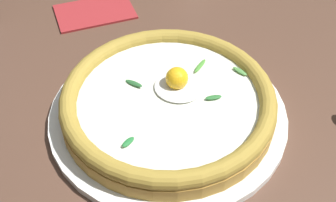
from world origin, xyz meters
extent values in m
cube|color=brown|center=(0.00, 0.00, -0.01)|extent=(2.40, 2.40, 0.03)
cylinder|color=white|center=(-0.01, -0.03, 0.01)|extent=(0.33, 0.33, 0.01)
cylinder|color=#AE8034|center=(-0.01, -0.03, 0.02)|extent=(0.30, 0.30, 0.02)
torus|color=#A88734|center=(-0.01, -0.03, 0.04)|extent=(0.30, 0.30, 0.02)
cylinder|color=white|center=(-0.01, -0.03, 0.04)|extent=(0.25, 0.25, 0.00)
ellipsoid|color=white|center=(-0.01, -0.05, 0.04)|extent=(0.07, 0.06, 0.01)
sphere|color=yellow|center=(-0.01, -0.06, 0.05)|extent=(0.03, 0.03, 0.03)
ellipsoid|color=#499034|center=(-0.03, -0.11, 0.04)|extent=(0.01, 0.03, 0.00)
ellipsoid|color=#2B6E30|center=(-0.06, -0.05, 0.04)|extent=(0.02, 0.02, 0.00)
ellipsoid|color=#227234|center=(0.02, 0.06, 0.04)|extent=(0.01, 0.02, 0.01)
ellipsoid|color=#2D6935|center=(0.05, -0.04, 0.04)|extent=(0.03, 0.01, 0.01)
ellipsoid|color=#549447|center=(-0.09, -0.11, 0.04)|extent=(0.03, 0.02, 0.00)
cube|color=maroon|center=(0.20, -0.24, 0.00)|extent=(0.17, 0.16, 0.01)
camera|label=1|loc=(-0.14, 0.37, 0.46)|focal=46.83mm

